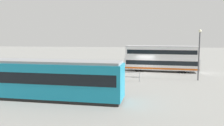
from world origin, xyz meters
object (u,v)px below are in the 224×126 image
at_px(pedestrian_near_railing, 119,71).
at_px(street_lamp, 199,50).
at_px(double_decker_bus, 161,59).
at_px(tram_yellow, 39,79).
at_px(info_sign, 65,66).

height_order(pedestrian_near_railing, street_lamp, street_lamp).
bearing_deg(pedestrian_near_railing, double_decker_bus, -130.92).
xyz_separation_m(pedestrian_near_railing, street_lamp, (-9.52, 0.05, 2.66)).
relative_size(double_decker_bus, pedestrian_near_railing, 6.71).
height_order(tram_yellow, info_sign, tram_yellow).
height_order(double_decker_bus, info_sign, double_decker_bus).
bearing_deg(street_lamp, double_decker_bus, -59.53).
bearing_deg(tram_yellow, street_lamp, -146.50).
distance_m(double_decker_bus, tram_yellow, 20.30).
xyz_separation_m(double_decker_bus, pedestrian_near_railing, (5.65, 6.52, -1.02)).
distance_m(pedestrian_near_railing, street_lamp, 9.88).
distance_m(double_decker_bus, pedestrian_near_railing, 8.69).
xyz_separation_m(pedestrian_near_railing, info_sign, (6.59, 1.37, 0.71)).
relative_size(tram_yellow, pedestrian_near_railing, 8.80).
bearing_deg(double_decker_bus, info_sign, 32.79).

